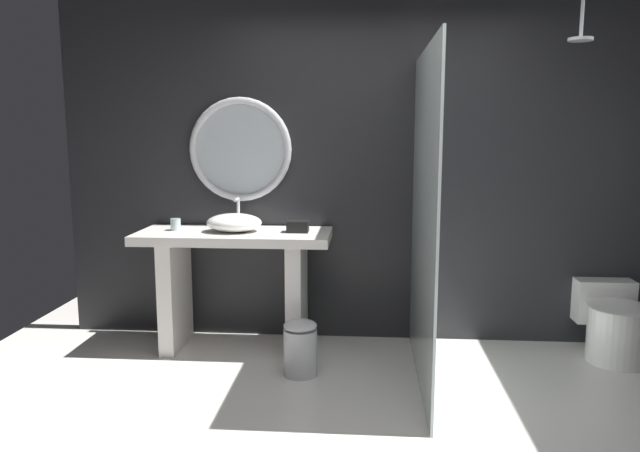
{
  "coord_description": "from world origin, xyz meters",
  "views": [
    {
      "loc": [
        -0.06,
        -2.71,
        1.61
      ],
      "look_at": [
        -0.34,
        0.96,
        1.03
      ],
      "focal_mm": 33.56,
      "sensor_mm": 36.0,
      "label": 1
    }
  ],
  "objects_px": {
    "vessel_sink": "(234,222)",
    "tumbler_cup": "(176,224)",
    "waste_bin": "(300,348)",
    "tissue_box": "(298,226)",
    "rain_shower_head": "(581,33)",
    "round_wall_mirror": "(240,150)",
    "toilet": "(615,325)"
  },
  "relations": [
    {
      "from": "toilet",
      "to": "waste_bin",
      "type": "relative_size",
      "value": 1.65
    },
    {
      "from": "vessel_sink",
      "to": "rain_shower_head",
      "type": "height_order",
      "value": "rain_shower_head"
    },
    {
      "from": "tissue_box",
      "to": "rain_shower_head",
      "type": "relative_size",
      "value": 0.51
    },
    {
      "from": "tissue_box",
      "to": "waste_bin",
      "type": "distance_m",
      "value": 0.88
    },
    {
      "from": "tumbler_cup",
      "to": "waste_bin",
      "type": "height_order",
      "value": "tumbler_cup"
    },
    {
      "from": "vessel_sink",
      "to": "toilet",
      "type": "xyz_separation_m",
      "value": [
        2.74,
        0.01,
        -0.71
      ]
    },
    {
      "from": "tumbler_cup",
      "to": "round_wall_mirror",
      "type": "height_order",
      "value": "round_wall_mirror"
    },
    {
      "from": "rain_shower_head",
      "to": "toilet",
      "type": "relative_size",
      "value": 0.49
    },
    {
      "from": "tumbler_cup",
      "to": "round_wall_mirror",
      "type": "bearing_deg",
      "value": 29.42
    },
    {
      "from": "vessel_sink",
      "to": "waste_bin",
      "type": "distance_m",
      "value": 1.04
    },
    {
      "from": "toilet",
      "to": "waste_bin",
      "type": "xyz_separation_m",
      "value": [
        -2.21,
        -0.47,
        -0.06
      ]
    },
    {
      "from": "toilet",
      "to": "waste_bin",
      "type": "distance_m",
      "value": 2.26
    },
    {
      "from": "toilet",
      "to": "vessel_sink",
      "type": "bearing_deg",
      "value": -179.85
    },
    {
      "from": "tumbler_cup",
      "to": "rain_shower_head",
      "type": "xyz_separation_m",
      "value": [
        2.79,
        -0.11,
        1.31
      ]
    },
    {
      "from": "tissue_box",
      "to": "vessel_sink",
      "type": "bearing_deg",
      "value": -178.62
    },
    {
      "from": "waste_bin",
      "to": "tumbler_cup",
      "type": "bearing_deg",
      "value": 153.29
    },
    {
      "from": "vessel_sink",
      "to": "tumbler_cup",
      "type": "distance_m",
      "value": 0.45
    },
    {
      "from": "vessel_sink",
      "to": "tumbler_cup",
      "type": "xyz_separation_m",
      "value": [
        -0.45,
        0.03,
        -0.02
      ]
    },
    {
      "from": "tissue_box",
      "to": "rain_shower_head",
      "type": "xyz_separation_m",
      "value": [
        1.88,
        -0.09,
        1.31
      ]
    },
    {
      "from": "tissue_box",
      "to": "round_wall_mirror",
      "type": "height_order",
      "value": "round_wall_mirror"
    },
    {
      "from": "tumbler_cup",
      "to": "toilet",
      "type": "xyz_separation_m",
      "value": [
        3.18,
        -0.02,
        -0.69
      ]
    },
    {
      "from": "toilet",
      "to": "waste_bin",
      "type": "height_order",
      "value": "toilet"
    },
    {
      "from": "round_wall_mirror",
      "to": "toilet",
      "type": "xyz_separation_m",
      "value": [
        2.74,
        -0.27,
        -1.23
      ]
    },
    {
      "from": "tumbler_cup",
      "to": "tissue_box",
      "type": "height_order",
      "value": "tumbler_cup"
    },
    {
      "from": "vessel_sink",
      "to": "round_wall_mirror",
      "type": "relative_size",
      "value": 0.51
    },
    {
      "from": "waste_bin",
      "to": "rain_shower_head",
      "type": "bearing_deg",
      "value": 12.04
    },
    {
      "from": "round_wall_mirror",
      "to": "waste_bin",
      "type": "bearing_deg",
      "value": -54.27
    },
    {
      "from": "vessel_sink",
      "to": "round_wall_mirror",
      "type": "distance_m",
      "value": 0.59
    },
    {
      "from": "tissue_box",
      "to": "toilet",
      "type": "bearing_deg",
      "value": -0.1
    },
    {
      "from": "vessel_sink",
      "to": "rain_shower_head",
      "type": "xyz_separation_m",
      "value": [
        2.34,
        -0.08,
        1.29
      ]
    },
    {
      "from": "vessel_sink",
      "to": "round_wall_mirror",
      "type": "xyz_separation_m",
      "value": [
        -0.0,
        0.28,
        0.52
      ]
    },
    {
      "from": "rain_shower_head",
      "to": "tissue_box",
      "type": "bearing_deg",
      "value": 177.24
    }
  ]
}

